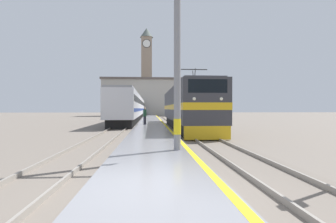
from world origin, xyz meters
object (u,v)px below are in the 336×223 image
object	(u,v)px
clock_tower	(147,69)
catenary_mast	(180,44)
person_on_platform	(145,116)
passenger_train	(133,107)
locomotive_train	(186,108)

from	to	relation	value
clock_tower	catenary_mast	bearing A→B (deg)	-88.23
person_on_platform	clock_tower	xyz separation A→B (m)	(-0.43, 50.74, 12.21)
catenary_mast	clock_tower	size ratio (longest dim) A/B	0.32
passenger_train	person_on_platform	distance (m)	20.03
locomotive_train	catenary_mast	world-z (taller)	catenary_mast
passenger_train	catenary_mast	distance (m)	36.46
passenger_train	person_on_platform	bearing A→B (deg)	-83.17
passenger_train	clock_tower	size ratio (longest dim) A/B	1.79
locomotive_train	catenary_mast	xyz separation A→B (m)	(-2.23, -14.58, 2.36)
person_on_platform	locomotive_train	bearing A→B (deg)	-23.99
passenger_train	person_on_platform	world-z (taller)	passenger_train
locomotive_train	person_on_platform	distance (m)	4.32
locomotive_train	clock_tower	world-z (taller)	clock_tower
locomotive_train	person_on_platform	xyz separation A→B (m)	(-3.88, 1.72, -0.80)
locomotive_train	clock_tower	size ratio (longest dim) A/B	0.75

